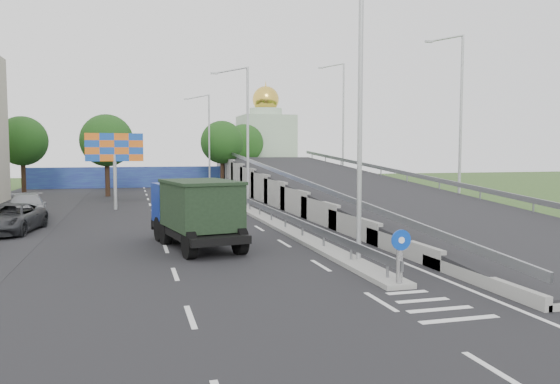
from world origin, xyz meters
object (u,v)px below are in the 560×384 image
object	(u,v)px
lamp_post_near	(355,108)
lamp_post_far	(207,136)
billboard	(114,152)
church	(266,143)
lamp_post_mid	(245,129)
parked_car_d	(26,208)
sign_bollard	(400,256)
dump_truck	(195,210)
parked_car_c	(9,219)

from	to	relation	value
lamp_post_near	lamp_post_far	xyz separation A→B (m)	(0.00, 40.00, 0.00)
billboard	church	bearing A→B (deg)	59.30
lamp_post_mid	lamp_post_far	world-z (taller)	same
lamp_post_far	parked_car_d	bearing A→B (deg)	-121.63
sign_bollard	billboard	bearing A→B (deg)	109.21
dump_truck	parked_car_c	bearing A→B (deg)	132.93
dump_truck	parked_car_d	world-z (taller)	dump_truck
lamp_post_far	church	world-z (taller)	church
lamp_post_near	parked_car_c	bearing A→B (deg)	139.93
billboard	lamp_post_far	bearing A→B (deg)	63.16
dump_truck	parked_car_c	xyz separation A→B (m)	(-8.81, 6.49, -0.90)
lamp_post_near	dump_truck	distance (m)	8.62
sign_bollard	dump_truck	world-z (taller)	dump_truck
sign_bollard	dump_truck	bearing A→B (deg)	119.39
lamp_post_near	lamp_post_mid	distance (m)	20.00
lamp_post_near	lamp_post_mid	size ratio (longest dim) A/B	1.00
dump_truck	lamp_post_near	bearing A→B (deg)	-56.17
lamp_post_near	lamp_post_far	bearing A→B (deg)	90.00
lamp_post_mid	parked_car_c	world-z (taller)	lamp_post_mid
lamp_post_near	parked_car_c	size ratio (longest dim) A/B	1.84
lamp_post_far	church	size ratio (longest dim) A/B	0.73
dump_truck	parked_car_d	bearing A→B (deg)	116.62
lamp_post_mid	church	world-z (taller)	church
lamp_post_far	billboard	size ratio (longest dim) A/B	1.83
church	parked_car_c	world-z (taller)	church
lamp_post_far	billboard	bearing A→B (deg)	-116.84
parked_car_c	lamp_post_far	bearing A→B (deg)	71.73
lamp_post_far	church	xyz separation A→B (m)	(9.89, 14.00, -0.50)
lamp_post_far	lamp_post_mid	bearing A→B (deg)	-90.00
sign_bollard	billboard	distance (m)	27.53
sign_bollard	parked_car_d	bearing A→B (deg)	124.00
sign_bollard	lamp_post_near	world-z (taller)	lamp_post_near
lamp_post_near	church	bearing A→B (deg)	79.62
sign_bollard	lamp_post_mid	distance (m)	24.30
lamp_post_near	lamp_post_mid	xyz separation A→B (m)	(0.00, 20.00, 0.00)
sign_bollard	parked_car_c	size ratio (longest dim) A/B	0.31
lamp_post_far	dump_truck	size ratio (longest dim) A/B	1.41
lamp_post_near	dump_truck	world-z (taller)	lamp_post_near
lamp_post_mid	parked_car_d	distance (m)	15.31
billboard	parked_car_d	bearing A→B (deg)	-135.33
lamp_post_mid	dump_truck	distance (m)	16.09
sign_bollard	billboard	xyz separation A→B (m)	(-9.00, 25.83, 3.15)
parked_car_d	church	bearing A→B (deg)	48.36
parked_car_d	dump_truck	bearing A→B (deg)	-61.28
dump_truck	sign_bollard	bearing A→B (deg)	-71.32
church	parked_car_d	size ratio (longest dim) A/B	2.49
sign_bollard	parked_car_c	bearing A→B (deg)	131.73
dump_truck	parked_car_d	distance (m)	14.65
billboard	sign_bollard	bearing A→B (deg)	-70.79
billboard	parked_car_c	world-z (taller)	billboard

